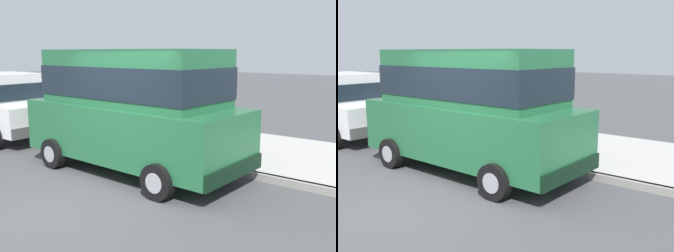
# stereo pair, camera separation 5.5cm
# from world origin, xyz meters

# --- Properties ---
(ground_plane) EXTENTS (80.00, 80.00, 0.00)m
(ground_plane) POSITION_xyz_m (0.00, 0.00, 0.00)
(ground_plane) COLOR #4C4C4F
(curb) EXTENTS (0.16, 64.00, 0.14)m
(curb) POSITION_xyz_m (3.20, 0.00, 0.07)
(curb) COLOR gray
(curb) RESTS_ON ground
(sidewalk) EXTENTS (3.60, 64.00, 0.14)m
(sidewalk) POSITION_xyz_m (5.00, 0.00, 0.07)
(sidewalk) COLOR #B7B5AD
(sidewalk) RESTS_ON ground
(car_green_van) EXTENTS (2.23, 4.95, 2.52)m
(car_green_van) POSITION_xyz_m (2.15, 0.50, 1.39)
(car_green_van) COLOR #23663D
(car_green_van) RESTS_ON ground
(car_white_hatchback) EXTENTS (1.98, 3.81, 1.88)m
(car_white_hatchback) POSITION_xyz_m (2.18, 5.62, 0.98)
(car_white_hatchback) COLOR white
(car_white_hatchback) RESTS_ON ground
(dog_tan) EXTENTS (0.73, 0.36, 0.49)m
(dog_tan) POSITION_xyz_m (4.45, -0.01, 0.43)
(dog_tan) COLOR tan
(dog_tan) RESTS_ON sidewalk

